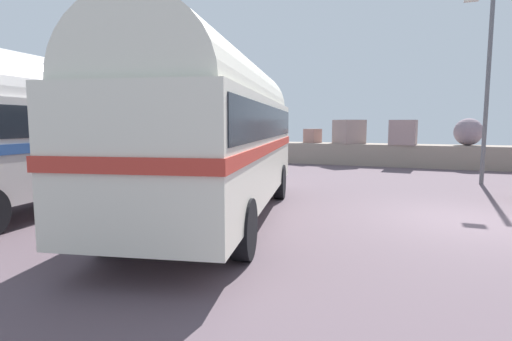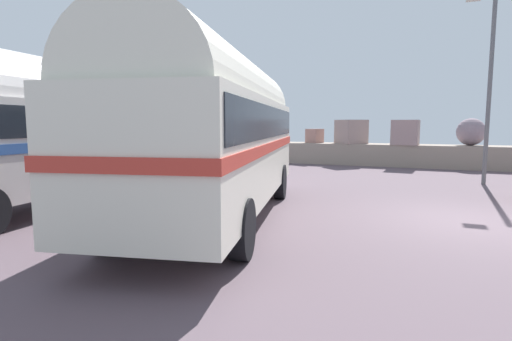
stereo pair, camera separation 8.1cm
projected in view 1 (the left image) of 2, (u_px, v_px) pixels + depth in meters
The scene contains 5 objects.
ground at pixel (470, 222), 8.67m from camera, with size 32.00×26.00×0.02m.
breakwater at pixel (444, 153), 19.42m from camera, with size 31.36×1.91×2.39m.
vintage_coach at pixel (217, 127), 8.73m from camera, with size 4.33×8.91×3.70m.
second_coach at pixel (42, 126), 9.87m from camera, with size 3.40×8.81×3.70m.
lamp_post at pixel (485, 81), 13.65m from camera, with size 0.96×0.55×6.34m.
Camera 1 is at (-1.00, -9.61, 2.10)m, focal length 28.22 mm.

